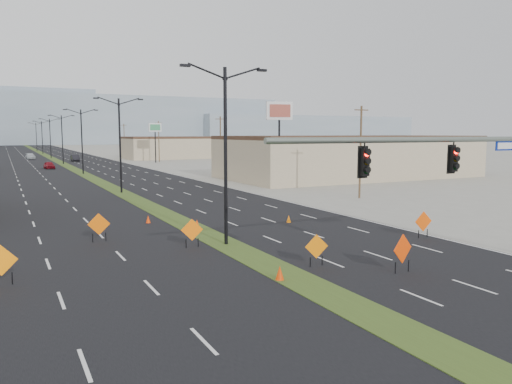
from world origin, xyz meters
name	(u,v)px	position (x,y,z in m)	size (l,w,h in m)	color
ground	(359,310)	(0.00, 0.00, 0.00)	(600.00, 600.00, 0.00)	gray
road_surface	(61,163)	(0.00, 100.00, 0.00)	(25.00, 400.00, 0.02)	black
median_strip	(61,163)	(0.00, 100.00, 0.00)	(2.00, 400.00, 0.04)	#354719
building_se_near	(349,158)	(34.00, 45.00, 2.75)	(36.00, 18.00, 5.50)	tan
building_se_far	(210,148)	(38.00, 110.00, 2.50)	(44.00, 16.00, 5.00)	tan
mesa_center	(95,120)	(40.00, 300.00, 14.00)	(220.00, 50.00, 28.00)	gray
mesa_east	(302,129)	(180.00, 290.00, 9.00)	(160.00, 50.00, 18.00)	gray
signal_mast	(481,168)	(8.56, 2.00, 4.79)	(16.30, 0.60, 8.00)	slate
streetlight_0	(225,150)	(0.00, 12.00, 5.42)	(5.15, 0.24, 10.02)	black
streetlight_1	(120,142)	(0.00, 40.00, 5.42)	(5.15, 0.24, 10.02)	black
streetlight_2	(82,139)	(0.00, 68.00, 5.42)	(5.15, 0.24, 10.02)	black
streetlight_3	(62,138)	(0.00, 96.00, 5.42)	(5.15, 0.24, 10.02)	black
streetlight_4	(50,137)	(0.00, 124.00, 5.42)	(5.15, 0.24, 10.02)	black
streetlight_5	(42,136)	(0.00, 152.00, 5.42)	(5.15, 0.24, 10.02)	black
streetlight_6	(36,136)	(0.00, 180.00, 5.42)	(5.15, 0.24, 10.02)	black
utility_pole_0	(360,151)	(20.00, 25.00, 4.67)	(1.60, 0.20, 9.00)	#4C3823
utility_pole_1	(220,144)	(20.00, 60.00, 4.67)	(1.60, 0.20, 9.00)	#4C3823
utility_pole_2	(159,141)	(20.00, 95.00, 4.67)	(1.60, 0.20, 9.00)	#4C3823
utility_pole_3	(124,139)	(20.00, 130.00, 4.67)	(1.60, 0.20, 9.00)	#4C3823
car_left	(49,165)	(-3.77, 82.62, 0.66)	(1.55, 3.85, 1.31)	maroon
car_mid	(75,158)	(3.54, 105.63, 0.72)	(1.53, 4.38, 1.44)	black
car_far	(30,156)	(-5.01, 120.84, 0.70)	(1.97, 4.84, 1.40)	silver
construction_sign_0	(1,262)	(-11.50, 9.12, 1.05)	(1.32, 0.23, 1.77)	orange
construction_sign_1	(192,231)	(-2.00, 12.16, 0.96)	(1.21, 0.31, 1.64)	#FF6905
construction_sign_2	(99,225)	(-6.37, 16.06, 1.01)	(1.27, 0.33, 1.72)	#E55D04
construction_sign_3	(316,248)	(2.00, 5.75, 0.91)	(1.16, 0.27, 1.56)	orange
construction_sign_4	(403,250)	(4.86, 3.00, 1.07)	(1.33, 0.35, 1.81)	#E33904
construction_sign_5	(423,222)	(11.50, 8.27, 0.96)	(1.23, 0.16, 1.64)	#E14704
cone_0	(280,273)	(-0.75, 4.47, 0.33)	(0.40, 0.40, 0.67)	red
cone_1	(197,224)	(0.13, 17.16, 0.33)	(0.39, 0.39, 0.66)	#FA3E05
cone_2	(289,219)	(6.85, 16.49, 0.27)	(0.32, 0.32, 0.54)	orange
cone_3	(148,219)	(-2.18, 20.87, 0.28)	(0.34, 0.34, 0.56)	#E23704
pole_sign_east_near	(279,117)	(19.66, 40.44, 8.40)	(3.33, 1.10, 10.24)	black
pole_sign_east_far	(155,131)	(18.56, 92.75, 6.90)	(2.79, 0.44, 8.53)	black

